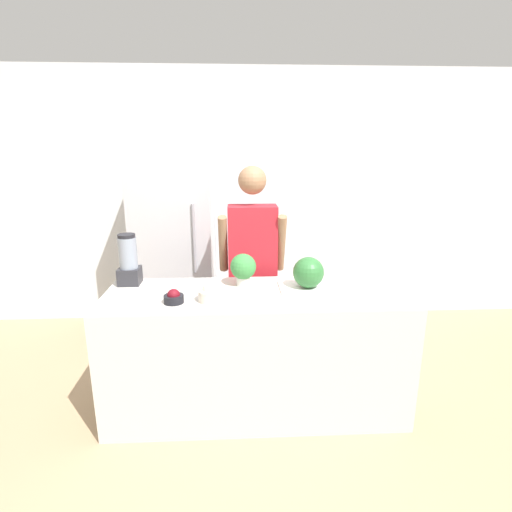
# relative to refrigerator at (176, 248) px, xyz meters

# --- Properties ---
(ground_plane) EXTENTS (14.00, 14.00, 0.00)m
(ground_plane) POSITION_rel_refrigerator_xyz_m (0.72, -1.62, -0.88)
(ground_plane) COLOR tan
(wall_back) EXTENTS (8.00, 0.06, 2.60)m
(wall_back) POSITION_rel_refrigerator_xyz_m (0.72, 0.40, 0.42)
(wall_back) COLOR silver
(wall_back) RESTS_ON ground_plane
(counter_island) EXTENTS (2.05, 0.69, 0.88)m
(counter_island) POSITION_rel_refrigerator_xyz_m (0.72, -1.27, -0.44)
(counter_island) COLOR beige
(counter_island) RESTS_ON ground_plane
(refrigerator) EXTENTS (0.73, 0.73, 1.76)m
(refrigerator) POSITION_rel_refrigerator_xyz_m (0.00, 0.00, 0.00)
(refrigerator) COLOR #B7B7BC
(refrigerator) RESTS_ON ground_plane
(person) EXTENTS (0.53, 0.27, 1.70)m
(person) POSITION_rel_refrigerator_xyz_m (0.72, -0.70, 0.00)
(person) COLOR #4C608C
(person) RESTS_ON ground_plane
(cutting_board) EXTENTS (0.34, 0.29, 0.01)m
(cutting_board) POSITION_rel_refrigerator_xyz_m (1.06, -1.20, 0.01)
(cutting_board) COLOR white
(cutting_board) RESTS_ON counter_island
(watermelon) EXTENTS (0.21, 0.21, 0.21)m
(watermelon) POSITION_rel_refrigerator_xyz_m (1.08, -1.21, 0.12)
(watermelon) COLOR #2D6B33
(watermelon) RESTS_ON cutting_board
(bowl_cherries) EXTENTS (0.13, 0.13, 0.09)m
(bowl_cherries) POSITION_rel_refrigerator_xyz_m (0.19, -1.42, 0.04)
(bowl_cherries) COLOR black
(bowl_cherries) RESTS_ON counter_island
(bowl_cream) EXTENTS (0.18, 0.18, 0.13)m
(bowl_cream) POSITION_rel_refrigerator_xyz_m (0.43, -1.40, 0.05)
(bowl_cream) COLOR beige
(bowl_cream) RESTS_ON counter_island
(blender) EXTENTS (0.15, 0.15, 0.37)m
(blender) POSITION_rel_refrigerator_xyz_m (-0.18, -1.04, 0.17)
(blender) COLOR #28282D
(blender) RESTS_ON counter_island
(potted_plant) EXTENTS (0.18, 0.18, 0.23)m
(potted_plant) POSITION_rel_refrigerator_xyz_m (0.64, -1.11, 0.13)
(potted_plant) COLOR beige
(potted_plant) RESTS_ON counter_island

